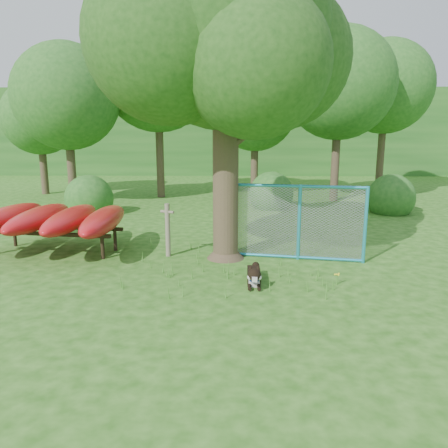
{
  "coord_description": "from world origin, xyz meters",
  "views": [
    {
      "loc": [
        0.37,
        -8.68,
        3.12
      ],
      "look_at": [
        0.2,
        1.2,
        1.0
      ],
      "focal_mm": 35.0,
      "sensor_mm": 36.0,
      "label": 1
    }
  ],
  "objects_px": {
    "kayak_rack": "(54,219)",
    "fence_section": "(299,222)",
    "husky_dog": "(254,276)",
    "oak_tree": "(224,37)"
  },
  "relations": [
    {
      "from": "kayak_rack",
      "to": "fence_section",
      "type": "relative_size",
      "value": 1.2
    },
    {
      "from": "oak_tree",
      "to": "fence_section",
      "type": "xyz_separation_m",
      "value": [
        1.84,
        -0.1,
        -4.25
      ]
    },
    {
      "from": "oak_tree",
      "to": "fence_section",
      "type": "bearing_deg",
      "value": -3.16
    },
    {
      "from": "husky_dog",
      "to": "fence_section",
      "type": "bearing_deg",
      "value": 58.59
    },
    {
      "from": "oak_tree",
      "to": "husky_dog",
      "type": "xyz_separation_m",
      "value": [
        0.66,
        -1.92,
        -5.0
      ]
    },
    {
      "from": "kayak_rack",
      "to": "fence_section",
      "type": "bearing_deg",
      "value": 3.13
    },
    {
      "from": "oak_tree",
      "to": "husky_dog",
      "type": "bearing_deg",
      "value": -70.95
    },
    {
      "from": "oak_tree",
      "to": "fence_section",
      "type": "distance_m",
      "value": 4.63
    },
    {
      "from": "oak_tree",
      "to": "fence_section",
      "type": "relative_size",
      "value": 2.47
    },
    {
      "from": "fence_section",
      "to": "husky_dog",
      "type": "bearing_deg",
      "value": -112.36
    }
  ]
}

